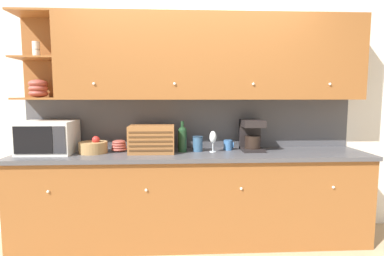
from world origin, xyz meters
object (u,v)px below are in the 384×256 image
Objects in this scene: bread_box at (152,139)px; microwave at (48,137)px; wine_glass at (213,138)px; bowl_stack_on_counter at (119,146)px; fruit_basket at (93,147)px; storage_canister at (198,144)px; wine_bottle at (182,138)px; coffee_maker at (252,135)px; mug at (228,145)px.

microwave is at bearing 179.09° from bread_box.
wine_glass is at bearing -0.38° from bread_box.
wine_glass is (0.96, -0.09, 0.09)m from bowl_stack_on_counter.
bowl_stack_on_counter is at bearing 17.92° from fruit_basket.
wine_glass is at bearing -17.36° from storage_canister.
fruit_basket is (0.44, -0.01, -0.10)m from microwave.
microwave is at bearing 178.58° from fruit_basket.
microwave reaches higher than wine_bottle.
mug is at bearing 171.14° from coffee_maker.
bowl_stack_on_counter is 1.54× the size of mug.
coffee_maker reaches higher than storage_canister.
microwave is 1.02m from bread_box.
wine_bottle is 0.31m from wine_glass.
fruit_basket is 2.62× the size of mug.
bowl_stack_on_counter is 0.52× the size of wine_bottle.
wine_glass is at bearing -5.15° from wine_bottle.
wine_bottle is (0.65, -0.06, 0.09)m from bowl_stack_on_counter.
coffee_maker is (0.57, 0.03, 0.09)m from storage_canister.
wine_bottle reaches higher than fruit_basket.
wine_bottle is 0.50m from mug.
wine_bottle is at bearing 4.43° from bread_box.
microwave is at bearing -177.09° from mug.
wine_bottle is 0.73m from coffee_maker.
coffee_maker is (0.24, -0.04, 0.11)m from mug.
bread_box is 2.08× the size of wine_glass.
bread_box is at bearing 179.62° from wine_glass.
wine_glass is 0.42m from coffee_maker.
microwave is 1.33m from wine_bottle.
mug is (0.33, 0.07, -0.03)m from storage_canister.
wine_glass reaches higher than bowl_stack_on_counter.
fruit_basket is at bearing -178.82° from wine_bottle.
wine_glass is 0.67× the size of coffee_maker.
coffee_maker is at bearing 3.78° from wine_bottle.
mug is at bearing 9.89° from wine_bottle.
storage_canister is at bearing 7.04° from wine_bottle.
wine_glass is at bearing -169.67° from coffee_maker.
bowl_stack_on_counter is at bearing 174.84° from wine_glass.
microwave is 3.26× the size of storage_canister.
wine_glass is (0.15, -0.05, 0.07)m from storage_canister.
coffee_maker reaches higher than fruit_basket.
coffee_maker is at bearing 1.54° from microwave.
bread_box reaches higher than wine_glass.
microwave is 1.57× the size of coffee_maker.
microwave is at bearing -179.68° from wine_bottle.
microwave reaches higher than storage_canister.
mug is (1.82, 0.09, -0.11)m from microwave.
bowl_stack_on_counter is 0.97m from wine_glass.
bowl_stack_on_counter is 0.36m from bread_box.
bread_box is 1.39× the size of coffee_maker.
bowl_stack_on_counter is at bearing 177.22° from storage_canister.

